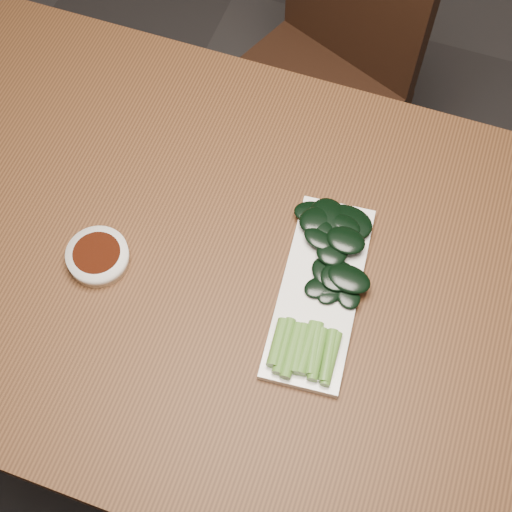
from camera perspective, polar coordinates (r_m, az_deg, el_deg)
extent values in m
plane|color=#2E2B2B|center=(1.80, 0.27, -11.89)|extent=(6.00, 6.00, 0.00)
cube|color=#4F2D16|center=(1.12, 0.43, -1.72)|extent=(1.40, 0.80, 0.04)
cylinder|color=#4F2D16|center=(1.79, -15.81, 8.58)|extent=(0.05, 0.05, 0.71)
cube|color=black|center=(1.71, 3.66, 12.26)|extent=(0.49, 0.49, 0.04)
cylinder|color=black|center=(1.88, -3.51, 7.62)|extent=(0.04, 0.04, 0.41)
cylinder|color=black|center=(1.77, 3.79, 2.04)|extent=(0.04, 0.04, 0.41)
cylinder|color=black|center=(2.02, 2.80, 12.97)|extent=(0.04, 0.04, 0.41)
cylinder|color=black|center=(1.92, 9.92, 8.02)|extent=(0.04, 0.04, 0.41)
cylinder|color=white|center=(1.12, -12.51, -0.07)|extent=(0.10, 0.10, 0.03)
cylinder|color=#351004|center=(1.11, -12.64, 0.23)|extent=(0.07, 0.07, 0.00)
cube|color=white|center=(1.08, 5.11, -2.78)|extent=(0.15, 0.32, 0.01)
cylinder|color=#51822D|center=(1.03, 1.79, -6.95)|extent=(0.02, 0.07, 0.02)
cylinder|color=#51822D|center=(1.03, 2.26, -7.20)|extent=(0.02, 0.09, 0.02)
cylinder|color=#51822D|center=(1.03, 2.91, -7.56)|extent=(0.02, 0.09, 0.02)
cylinder|color=#51822D|center=(1.03, 3.50, -7.39)|extent=(0.03, 0.08, 0.02)
cylinder|color=#51822D|center=(1.03, 4.13, -7.33)|extent=(0.02, 0.08, 0.02)
cylinder|color=#51822D|center=(1.03, 4.70, -7.39)|extent=(0.03, 0.08, 0.02)
cylinder|color=#51822D|center=(1.03, 4.95, -7.83)|extent=(0.02, 0.08, 0.02)
cylinder|color=#51822D|center=(1.03, 5.84, -7.95)|extent=(0.03, 0.08, 0.02)
cylinder|color=#51822D|center=(1.03, 6.05, -8.17)|extent=(0.02, 0.08, 0.01)
ellipsoid|color=black|center=(1.08, 5.88, -1.48)|extent=(0.08, 0.08, 0.01)
ellipsoid|color=black|center=(1.10, 6.14, 0.75)|extent=(0.07, 0.07, 0.01)
ellipsoid|color=black|center=(1.09, 6.04, 0.20)|extent=(0.05, 0.05, 0.01)
ellipsoid|color=black|center=(1.10, 7.20, 1.26)|extent=(0.07, 0.05, 0.01)
ellipsoid|color=black|center=(1.08, 7.43, -1.81)|extent=(0.07, 0.05, 0.01)
ellipsoid|color=black|center=(1.12, 5.84, 3.07)|extent=(0.09, 0.09, 0.01)
ellipsoid|color=black|center=(1.12, 7.21, 2.69)|extent=(0.08, 0.06, 0.01)
ellipsoid|color=black|center=(1.12, 7.20, 2.49)|extent=(0.06, 0.04, 0.01)
ellipsoid|color=black|center=(1.10, 5.05, 1.44)|extent=(0.06, 0.05, 0.01)
ellipsoid|color=black|center=(1.10, 6.45, 0.68)|extent=(0.06, 0.06, 0.01)
ellipsoid|color=black|center=(1.08, 6.61, -1.61)|extent=(0.07, 0.07, 0.01)
ellipsoid|color=black|center=(1.12, 4.84, 2.88)|extent=(0.07, 0.07, 0.01)
ellipsoid|color=black|center=(1.13, 4.66, 3.46)|extent=(0.07, 0.05, 0.01)
ellipsoid|color=black|center=(1.11, 5.41, 2.22)|extent=(0.05, 0.05, 0.01)
ellipsoid|color=black|center=(1.07, 5.87, -2.82)|extent=(0.05, 0.04, 0.01)
ellipsoid|color=black|center=(1.07, 5.00, -2.52)|extent=(0.06, 0.05, 0.01)
ellipsoid|color=black|center=(1.07, 7.38, -3.14)|extent=(0.06, 0.06, 0.01)
ellipsoid|color=black|center=(1.07, 5.84, -3.16)|extent=(0.04, 0.04, 0.01)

